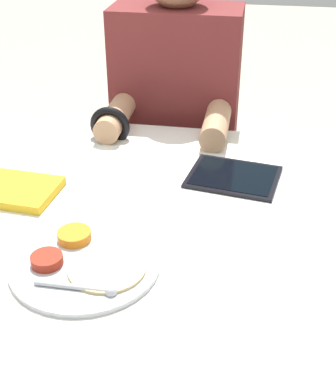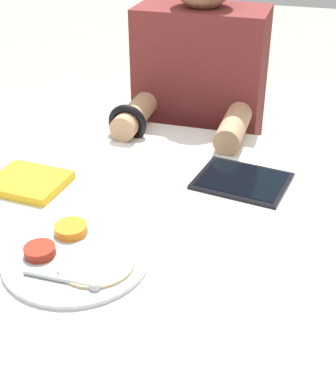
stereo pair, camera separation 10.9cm
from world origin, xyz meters
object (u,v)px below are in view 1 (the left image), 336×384
object	(u,v)px
tablet_device	(234,177)
person_diner	(175,161)
thali_tray	(84,262)
red_notebook	(19,191)

from	to	relation	value
tablet_device	person_diner	size ratio (longest dim) A/B	0.19
thali_tray	tablet_device	bearing A→B (deg)	56.21
thali_tray	red_notebook	distance (m)	0.31
tablet_device	red_notebook	bearing A→B (deg)	-161.73
red_notebook	person_diner	bearing A→B (deg)	65.39
tablet_device	person_diner	distance (m)	0.51
red_notebook	tablet_device	xyz separation A→B (m)	(0.47, 0.16, -0.00)
red_notebook	thali_tray	bearing A→B (deg)	-44.99
tablet_device	person_diner	world-z (taller)	person_diner
red_notebook	tablet_device	distance (m)	0.50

